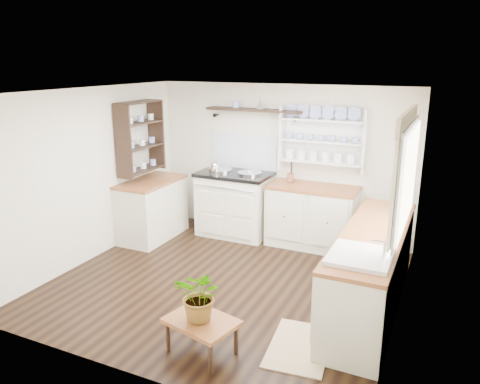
% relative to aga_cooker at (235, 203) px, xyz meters
% --- Properties ---
extents(floor, '(4.00, 3.80, 0.01)m').
position_rel_aga_cooker_xyz_m(floor, '(0.62, -1.57, -0.50)').
color(floor, black).
rests_on(floor, ground).
extents(wall_back, '(4.00, 0.02, 2.30)m').
position_rel_aga_cooker_xyz_m(wall_back, '(0.62, 0.33, 0.65)').
color(wall_back, beige).
rests_on(wall_back, ground).
extents(wall_right, '(0.02, 3.80, 2.30)m').
position_rel_aga_cooker_xyz_m(wall_right, '(2.62, -1.57, 0.65)').
color(wall_right, beige).
rests_on(wall_right, ground).
extents(wall_left, '(0.02, 3.80, 2.30)m').
position_rel_aga_cooker_xyz_m(wall_left, '(-1.38, -1.57, 0.65)').
color(wall_left, beige).
rests_on(wall_left, ground).
extents(ceiling, '(4.00, 3.80, 0.01)m').
position_rel_aga_cooker_xyz_m(ceiling, '(0.62, -1.57, 1.80)').
color(ceiling, white).
rests_on(ceiling, wall_back).
extents(window, '(0.08, 1.55, 1.22)m').
position_rel_aga_cooker_xyz_m(window, '(2.57, -1.42, 1.06)').
color(window, white).
rests_on(window, wall_right).
extents(aga_cooker, '(1.10, 0.76, 1.02)m').
position_rel_aga_cooker_xyz_m(aga_cooker, '(0.00, 0.00, 0.00)').
color(aga_cooker, white).
rests_on(aga_cooker, floor).
extents(back_cabinets, '(1.27, 0.63, 0.90)m').
position_rel_aga_cooker_xyz_m(back_cabinets, '(1.22, 0.03, -0.04)').
color(back_cabinets, '#ECE4CC').
rests_on(back_cabinets, floor).
extents(right_cabinets, '(0.62, 2.43, 0.90)m').
position_rel_aga_cooker_xyz_m(right_cabinets, '(2.32, -1.47, -0.04)').
color(right_cabinets, '#ECE4CC').
rests_on(right_cabinets, floor).
extents(belfast_sink, '(0.55, 0.60, 0.45)m').
position_rel_aga_cooker_xyz_m(belfast_sink, '(2.32, -2.22, 0.30)').
color(belfast_sink, white).
rests_on(belfast_sink, right_cabinets).
extents(left_cabinets, '(0.62, 1.13, 0.90)m').
position_rel_aga_cooker_xyz_m(left_cabinets, '(-1.08, -0.67, -0.04)').
color(left_cabinets, '#ECE4CC').
rests_on(left_cabinets, floor).
extents(plate_rack, '(1.20, 0.22, 0.90)m').
position_rel_aga_cooker_xyz_m(plate_rack, '(1.27, 0.29, 1.05)').
color(plate_rack, white).
rests_on(plate_rack, wall_back).
extents(high_shelf, '(1.50, 0.29, 0.16)m').
position_rel_aga_cooker_xyz_m(high_shelf, '(0.22, 0.21, 1.41)').
color(high_shelf, black).
rests_on(high_shelf, wall_back).
extents(left_shelving, '(0.28, 0.80, 1.05)m').
position_rel_aga_cooker_xyz_m(left_shelving, '(-1.22, -0.67, 1.05)').
color(left_shelving, black).
rests_on(left_shelving, wall_left).
extents(kettle, '(0.18, 0.18, 0.21)m').
position_rel_aga_cooker_xyz_m(kettle, '(-0.28, -0.12, 0.54)').
color(kettle, silver).
rests_on(kettle, aga_cooker).
extents(utensil_crock, '(0.10, 0.10, 0.12)m').
position_rel_aga_cooker_xyz_m(utensil_crock, '(0.85, 0.11, 0.47)').
color(utensil_crock, brown).
rests_on(utensil_crock, back_cabinets).
extents(center_table, '(0.72, 0.59, 0.34)m').
position_rel_aga_cooker_xyz_m(center_table, '(1.06, -2.94, -0.20)').
color(center_table, brown).
rests_on(center_table, floor).
extents(potted_plant, '(0.46, 0.40, 0.49)m').
position_rel_aga_cooker_xyz_m(potted_plant, '(1.06, -2.94, 0.09)').
color(potted_plant, '#3F7233').
rests_on(potted_plant, center_table).
extents(floor_rug, '(0.64, 0.91, 0.02)m').
position_rel_aga_cooker_xyz_m(floor_rug, '(1.86, -2.48, -0.49)').
color(floor_rug, '#9B845A').
rests_on(floor_rug, floor).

